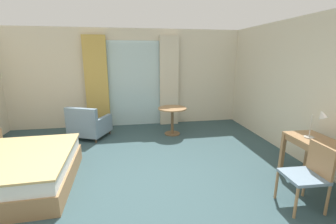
{
  "coord_description": "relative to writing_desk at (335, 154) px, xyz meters",
  "views": [
    {
      "loc": [
        -0.01,
        -3.18,
        1.97
      ],
      "look_at": [
        0.67,
        0.66,
        1.0
      ],
      "focal_mm": 24.48,
      "sensor_mm": 36.0,
      "label": 1
    }
  ],
  "objects": [
    {
      "name": "wall_right",
      "position": [
        0.48,
        0.71,
        0.69
      ],
      "size": [
        0.12,
        6.85,
        2.67
      ],
      "primitive_type": "cube",
      "color": "beige",
      "rests_on": "ground"
    },
    {
      "name": "writing_desk",
      "position": [
        0.0,
        0.0,
        0.0
      ],
      "size": [
        0.58,
        1.56,
        0.73
      ],
      "color": "#9E754C",
      "rests_on": "ground"
    },
    {
      "name": "armchair_by_window",
      "position": [
        -3.74,
        3.08,
        -0.32
      ],
      "size": [
        1.04,
        1.02,
        0.8
      ],
      "color": "gray",
      "rests_on": "ground"
    },
    {
      "name": "balcony_glass_door",
      "position": [
        -2.6,
        4.0,
        0.53
      ],
      "size": [
        1.53,
        0.02,
        2.35
      ],
      "primitive_type": "cube",
      "color": "silver",
      "rests_on": "ground"
    },
    {
      "name": "round_cafe_table",
      "position": [
        -1.69,
        2.99,
        -0.13
      ],
      "size": [
        0.71,
        0.71,
        0.69
      ],
      "color": "#9E754C",
      "rests_on": "ground"
    },
    {
      "name": "curtain_panel_right",
      "position": [
        -1.62,
        3.9,
        0.6
      ],
      "size": [
        0.52,
        0.1,
        2.47
      ],
      "primitive_type": "cube",
      "color": "beige",
      "rests_on": "ground"
    },
    {
      "name": "desk_lamp",
      "position": [
        0.0,
        0.35,
        0.41
      ],
      "size": [
        0.21,
        0.26,
        0.48
      ],
      "color": "#B7B2A8",
      "rests_on": "writing_desk"
    },
    {
      "name": "desk_chair",
      "position": [
        -0.49,
        -0.14,
        -0.15
      ],
      "size": [
        0.49,
        0.47,
        0.87
      ],
      "color": "gray",
      "rests_on": "ground"
    },
    {
      "name": "curtain_panel_left",
      "position": [
        -3.58,
        3.9,
        0.6
      ],
      "size": [
        0.59,
        0.1,
        2.47
      ],
      "primitive_type": "cube",
      "color": "tan",
      "rests_on": "ground"
    },
    {
      "name": "ground",
      "position": [
        -2.75,
        0.71,
        -0.69
      ],
      "size": [
        6.98,
        7.25,
        0.1
      ],
      "primitive_type": "cube",
      "color": "#334C51"
    },
    {
      "name": "wall_back",
      "position": [
        -2.75,
        4.08,
        0.69
      ],
      "size": [
        6.58,
        0.12,
        2.67
      ],
      "primitive_type": "cube",
      "color": "beige",
      "rests_on": "ground"
    }
  ]
}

